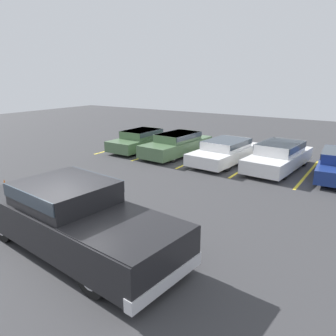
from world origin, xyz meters
The scene contains 13 objects.
ground_plane centered at (0.00, 0.00, 0.00)m, with size 60.00×60.00×0.00m, color #38383A.
stall_stripe_a centered at (-6.74, 10.39, 0.00)m, with size 0.12×5.15×0.01m, color yellow.
stall_stripe_b centered at (-4.07, 10.39, 0.00)m, with size 0.12×5.15×0.01m, color yellow.
stall_stripe_c centered at (-1.40, 10.39, 0.00)m, with size 0.12×5.15×0.01m, color yellow.
stall_stripe_d centered at (1.26, 10.39, 0.00)m, with size 0.12×5.15×0.01m, color yellow.
stall_stripe_e centered at (3.93, 10.39, 0.00)m, with size 0.12×5.15×0.01m, color yellow.
pickup_truck centered at (0.41, 0.23, 0.86)m, with size 6.23×2.70×1.70m.
parked_sedan_a centered at (-5.27, 10.18, 0.62)m, with size 1.75×4.29×1.16m.
parked_sedan_b centered at (-2.81, 10.19, 0.64)m, with size 2.02×4.77×1.21m.
parked_sedan_c centered at (0.03, 10.20, 0.61)m, with size 2.16×4.77×1.14m.
parked_sedan_d centered at (2.60, 10.41, 0.66)m, with size 2.15×4.79×1.24m.
traffic_cone centered at (-4.58, 1.35, 0.31)m, with size 0.41×0.41×0.66m.
wheel_stop_curb centered at (2.09, 13.76, 0.07)m, with size 1.62×0.20×0.14m, color #B7B2A8.
Camera 1 is at (6.39, -4.70, 4.21)m, focal length 35.00 mm.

